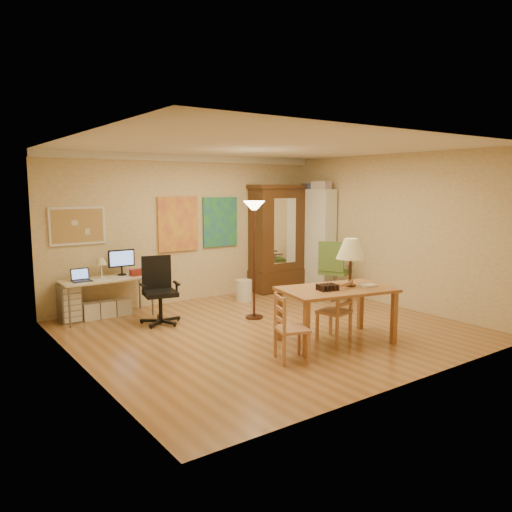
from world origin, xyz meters
TOP-DOWN VIEW (x-y plane):
  - floor at (0.00, 0.00)m, footprint 5.50×5.50m
  - crown_molding at (0.00, 2.46)m, footprint 5.50×0.08m
  - corkboard at (-2.05, 2.47)m, footprint 0.90×0.04m
  - art_panel_left at (-0.25, 2.47)m, footprint 0.80×0.04m
  - art_panel_right at (0.65, 2.47)m, footprint 0.75×0.04m
  - dining_table at (0.50, -0.97)m, footprint 1.66×1.19m
  - ladder_chair_back at (0.45, -0.92)m, footprint 0.47×0.46m
  - ladder_chair_left at (-0.60, -1.19)m, footprint 0.48×0.49m
  - torchiere_lamp at (0.20, 0.70)m, footprint 0.35×0.35m
  - computer_desk at (-1.71, 2.15)m, footprint 1.43×0.63m
  - office_chair_black at (-1.18, 1.30)m, footprint 0.65×0.65m
  - office_chair_green at (2.27, 0.98)m, footprint 0.69×0.69m
  - drawer_cart at (-2.31, 2.22)m, footprint 0.31×0.37m
  - armoire at (1.87, 2.24)m, footprint 1.18×0.56m
  - bookshelf at (2.55, 1.80)m, footprint 0.31×0.83m
  - wastebin at (0.77, 1.84)m, footprint 0.31×0.31m

SIDE VIEW (x-z plane):
  - floor at x=0.00m, z-range 0.00..0.00m
  - wastebin at x=0.77m, z-range 0.00..0.39m
  - office_chair_black at x=-1.18m, z-range -0.24..0.81m
  - office_chair_green at x=2.27m, z-range -0.26..0.85m
  - drawer_cart at x=-2.31m, z-range 0.00..0.62m
  - ladder_chair_left at x=-0.60m, z-range -0.03..0.81m
  - computer_desk at x=-1.71m, z-range -0.14..0.94m
  - ladder_chair_back at x=0.45m, z-range -0.03..0.83m
  - dining_table at x=0.50m, z-range 0.19..1.61m
  - armoire at x=1.87m, z-range -0.14..2.02m
  - bookshelf at x=2.55m, z-range 0.00..2.07m
  - art_panel_left at x=-0.25m, z-range 0.95..1.95m
  - art_panel_right at x=0.65m, z-range 0.98..1.92m
  - corkboard at x=-2.05m, z-range 1.19..1.81m
  - torchiere_lamp at x=0.20m, z-range 0.57..2.48m
  - crown_molding at x=0.00m, z-range 2.58..2.70m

